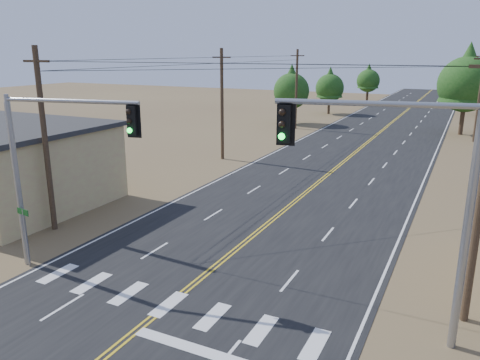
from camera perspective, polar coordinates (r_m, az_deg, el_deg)
The scene contains 13 objects.
road at distance 38.14m, azimuth 10.42°, elevation 0.44°, with size 15.00×200.00×0.02m, color black.
utility_pole_left_near at distance 27.25m, azimuth -22.68°, elevation 4.57°, with size 1.80×0.30×10.00m.
utility_pole_left_mid at distance 42.96m, azimuth -2.21°, elevation 9.27°, with size 1.80×0.30×10.00m.
utility_pole_left_far at distance 61.22m, azimuth 6.89°, elevation 10.99°, with size 1.80×0.30×10.00m.
utility_pole_right_mid at distance 37.85m, azimuth 27.24°, elevation 6.77°, with size 1.80×0.30×10.00m.
utility_pole_right_far at distance 57.75m, azimuth 27.18°, elevation 9.18°, with size 1.80×0.30×10.00m.
signal_mast_left at distance 21.89m, azimuth -22.28°, elevation 2.81°, with size 6.26×1.51×7.92m.
signal_mast_right at distance 15.83m, azimuth 20.11°, elevation -0.48°, with size 6.30×1.52×8.33m.
street_sign at distance 23.57m, azimuth -24.75°, elevation -5.37°, with size 0.83×0.16×2.82m.
tree_left_near at distance 65.57m, azimuth 6.29°, elevation 11.17°, with size 4.88×4.88×8.14m.
tree_left_mid at distance 77.13m, azimuth 10.89°, elevation 11.29°, with size 4.46×4.46×7.44m.
tree_left_far at distance 98.33m, azimuth 15.38°, elevation 11.86°, with size 4.49×4.49×7.49m.
tree_right_near at distance 62.14m, azimuth 25.95°, elevation 11.07°, with size 6.51×6.51×10.86m.
Camera 1 is at (9.83, -5.57, 9.66)m, focal length 35.00 mm.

